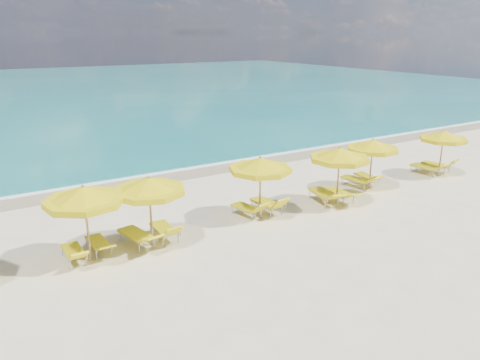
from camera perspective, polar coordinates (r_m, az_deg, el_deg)
ground_plane at (r=17.98m, az=2.52°, el=-4.88°), size 120.00×120.00×0.00m
ocean at (r=62.81m, az=-23.24°, el=9.88°), size 120.00×80.00×0.30m
wet_sand_band at (r=24.11m, az=-7.38°, el=0.88°), size 120.00×2.60×0.01m
foam_line at (r=24.81m, az=-8.15°, el=1.32°), size 120.00×1.20×0.03m
whitecap_near at (r=31.66m, az=-24.78°, el=3.41°), size 14.00×0.36×0.05m
whitecap_far at (r=42.10m, az=-6.90°, el=8.04°), size 18.00×0.30×0.05m
umbrella_1 at (r=14.89m, az=-18.48°, el=-1.88°), size 2.94×2.94×2.50m
umbrella_2 at (r=15.45m, az=-11.03°, el=-0.75°), size 2.51×2.51×2.45m
umbrella_3 at (r=17.59m, az=2.50°, el=1.79°), size 2.55×2.55×2.44m
umbrella_4 at (r=19.37m, az=12.05°, el=3.01°), size 2.97×2.97×2.49m
umbrella_5 at (r=21.84m, az=15.87°, el=4.04°), size 2.99×2.99×2.35m
umbrella_6 at (r=25.20m, az=23.57°, el=4.90°), size 3.00×3.00×2.31m
lounger_1_left at (r=15.68m, az=-19.55°, el=-8.65°), size 0.56×1.65×0.71m
lounger_1_right at (r=16.06m, az=-16.83°, el=-7.75°), size 0.60×1.70×0.61m
lounger_2_left at (r=16.16m, az=-12.41°, el=-7.07°), size 1.02×2.08×0.76m
lounger_2_right at (r=16.50m, az=-9.18°, el=-6.39°), size 0.65×1.81×0.83m
lounger_3_left at (r=18.23m, az=0.90°, el=-3.83°), size 0.88×1.72×0.79m
lounger_3_right at (r=18.64m, az=3.32°, el=-3.29°), size 0.73×1.86×0.90m
lounger_4_left at (r=19.92m, az=10.21°, el=-2.12°), size 1.06×2.14×0.81m
lounger_4_right at (r=20.30m, az=12.05°, el=-1.93°), size 0.68×1.92×0.70m
lounger_5_left at (r=22.26m, az=14.09°, el=-0.32°), size 0.92×1.95×0.78m
lounger_5_right at (r=23.00m, az=15.18°, el=0.10°), size 0.79×1.77×0.69m
lounger_6_left at (r=25.42m, az=21.71°, el=1.15°), size 0.82×1.91×0.78m
lounger_6_right at (r=26.12m, az=22.82°, el=1.43°), size 0.89×1.81×0.87m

